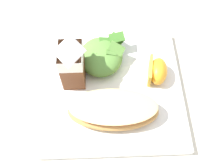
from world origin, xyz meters
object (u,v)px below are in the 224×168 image
(orange_wedge_front, at_px, (157,71))
(green_salad_pile, at_px, (101,56))
(white_plate, at_px, (112,89))
(paper_napkin, at_px, (53,34))
(milk_carton, at_px, (72,61))
(cheesy_pizza_bread, at_px, (113,110))

(orange_wedge_front, bearing_deg, green_salad_pile, 69.82)
(white_plate, relative_size, orange_wedge_front, 4.30)
(orange_wedge_front, xyz_separation_m, paper_napkin, (0.14, 0.22, -0.03))
(white_plate, xyz_separation_m, paper_napkin, (0.16, 0.13, -0.01))
(green_salad_pile, relative_size, orange_wedge_front, 1.67)
(orange_wedge_front, height_order, paper_napkin, orange_wedge_front)
(white_plate, xyz_separation_m, milk_carton, (0.02, 0.08, 0.07))
(paper_napkin, bearing_deg, green_salad_pile, -130.21)
(green_salad_pile, bearing_deg, white_plate, -162.07)
(milk_carton, distance_m, paper_napkin, 0.16)
(orange_wedge_front, bearing_deg, cheesy_pizza_bread, 131.94)
(green_salad_pile, height_order, milk_carton, milk_carton)
(cheesy_pizza_bread, xyz_separation_m, green_salad_pile, (0.12, 0.02, 0.00))
(green_salad_pile, distance_m, orange_wedge_front, 0.12)
(green_salad_pile, height_order, orange_wedge_front, green_salad_pile)
(milk_carton, bearing_deg, green_salad_pile, -54.69)
(white_plate, height_order, paper_napkin, white_plate)
(white_plate, relative_size, green_salad_pile, 2.58)
(cheesy_pizza_bread, xyz_separation_m, paper_napkin, (0.22, 0.13, -0.03))
(milk_carton, distance_m, orange_wedge_front, 0.17)
(green_salad_pile, relative_size, milk_carton, 0.99)
(white_plate, height_order, cheesy_pizza_bread, cheesy_pizza_bread)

